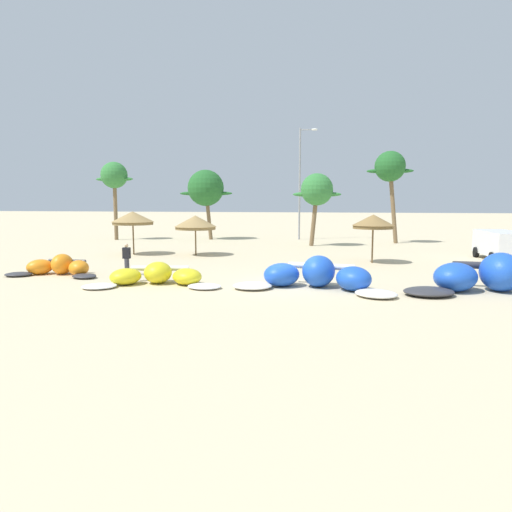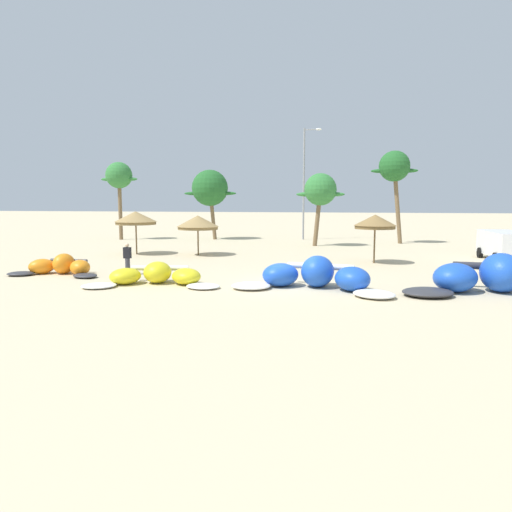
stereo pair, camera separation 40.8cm
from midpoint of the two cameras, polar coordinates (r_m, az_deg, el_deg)
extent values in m
plane|color=beige|center=(20.99, 3.94, -3.45)|extent=(260.00, 260.00, 0.00)
ellipsoid|color=#333338|center=(25.96, -26.69, -1.95)|extent=(1.57, 1.38, 0.21)
ellipsoid|color=orange|center=(26.10, -24.57, -1.17)|extent=(1.55, 1.64, 0.78)
ellipsoid|color=orange|center=(25.70, -22.27, -0.87)|extent=(0.99, 1.33, 1.05)
ellipsoid|color=orange|center=(24.93, -20.50, -1.33)|extent=(1.56, 1.64, 0.78)
ellipsoid|color=#333338|center=(24.01, -19.94, -2.29)|extent=(1.56, 1.36, 0.21)
cylinder|color=#333338|center=(26.08, -21.74, -0.54)|extent=(2.07, 0.21, 0.19)
cube|color=#333338|center=(25.60, -22.43, -0.91)|extent=(0.76, 0.48, 0.04)
ellipsoid|color=white|center=(21.04, -18.35, -3.49)|extent=(1.91, 1.82, 0.20)
ellipsoid|color=yellow|center=(21.58, -15.34, -2.42)|extent=(1.77, 1.88, 0.73)
ellipsoid|color=yellow|center=(21.54, -11.56, -1.99)|extent=(1.48, 1.67, 0.99)
ellipsoid|color=yellow|center=(20.95, -8.07, -2.51)|extent=(1.94, 1.94, 0.73)
ellipsoid|color=white|center=(19.97, -5.99, -3.72)|extent=(1.69, 1.50, 0.20)
cylinder|color=white|center=(22.02, -11.26, -1.47)|extent=(2.66, 0.68, 0.24)
cube|color=white|center=(21.40, -11.65, -2.05)|extent=(1.04, 0.69, 0.04)
ellipsoid|color=white|center=(19.72, -0.04, -3.70)|extent=(1.92, 1.71, 0.28)
ellipsoid|color=blue|center=(20.32, 3.62, -2.33)|extent=(2.19, 2.19, 1.02)
ellipsoid|color=blue|center=(20.30, 8.19, -1.89)|extent=(1.66, 1.88, 1.38)
ellipsoid|color=blue|center=(19.69, 12.42, -2.78)|extent=(2.01, 2.13, 1.02)
ellipsoid|color=white|center=(18.63, 15.02, -4.56)|extent=(2.16, 2.06, 0.28)
cylinder|color=white|center=(20.85, 8.53, -1.29)|extent=(3.01, 0.74, 0.27)
cube|color=white|center=(20.14, 8.09, -1.96)|extent=(1.17, 0.77, 0.04)
ellipsoid|color=#333338|center=(19.52, 21.04, -4.20)|extent=(2.39, 2.16, 0.32)
ellipsoid|color=blue|center=(20.80, 23.93, -2.45)|extent=(2.55, 2.61, 1.20)
ellipsoid|color=blue|center=(21.59, 28.57, -1.82)|extent=(1.79, 2.11, 1.61)
cylinder|color=#333338|center=(22.25, 28.17, -1.15)|extent=(3.53, 0.54, 0.32)
cube|color=#333338|center=(21.40, 28.70, -1.90)|extent=(1.32, 0.80, 0.04)
cylinder|color=brown|center=(33.44, -14.25, 2.17)|extent=(0.10, 0.10, 2.29)
cone|color=#9E7F4C|center=(33.35, -14.33, 4.76)|extent=(2.94, 2.94, 0.73)
cylinder|color=olive|center=(33.37, -14.31, 3.96)|extent=(2.79, 2.79, 0.20)
cylinder|color=brown|center=(32.06, -6.82, 1.86)|extent=(0.10, 0.10, 1.98)
cone|color=#9E7F4C|center=(31.97, -6.85, 4.32)|extent=(2.90, 2.90, 0.77)
cylinder|color=olive|center=(31.99, -6.84, 3.45)|extent=(2.75, 2.75, 0.20)
cylinder|color=brown|center=(28.66, 14.84, 1.39)|extent=(0.10, 0.10, 2.27)
cone|color=olive|center=(28.57, 14.93, 4.32)|extent=(2.51, 2.51, 0.66)
cylinder|color=brown|center=(28.59, 14.90, 3.46)|extent=(2.39, 2.39, 0.20)
cube|color=white|center=(32.76, 28.76, 1.35)|extent=(2.11, 4.95, 1.50)
cube|color=black|center=(34.01, 28.05, 2.01)|extent=(1.98, 1.28, 0.56)
cylinder|color=black|center=(33.96, 26.27, 0.38)|extent=(0.26, 0.69, 0.68)
cylinder|color=black|center=(34.59, 29.42, 0.31)|extent=(0.26, 0.69, 0.68)
cylinder|color=black|center=(31.08, 27.87, -0.24)|extent=(0.26, 0.69, 0.68)
cylinder|color=#383842|center=(24.25, -15.13, -1.27)|extent=(0.24, 0.24, 0.85)
cube|color=black|center=(24.17, -15.18, 0.39)|extent=(0.36, 0.22, 0.56)
sphere|color=beige|center=(24.13, -15.21, 1.31)|extent=(0.20, 0.20, 0.20)
cylinder|color=brown|center=(46.50, -16.22, 5.77)|extent=(0.38, 0.36, 6.18)
sphere|color=#337A38|center=(46.57, -16.35, 9.57)|extent=(2.51, 2.51, 2.51)
ellipsoid|color=#337A38|center=(47.01, -17.44, 9.04)|extent=(1.76, 0.50, 0.36)
ellipsoid|color=#337A38|center=(46.10, -15.22, 9.16)|extent=(1.76, 0.50, 0.36)
cylinder|color=brown|center=(45.15, -5.15, 5.23)|extent=(0.82, 0.36, 4.99)
sphere|color=#236028|center=(45.22, -5.46, 8.38)|extent=(3.49, 3.49, 3.49)
ellipsoid|color=#236028|center=(45.62, -7.16, 7.69)|extent=(2.45, 0.50, 0.36)
ellipsoid|color=#236028|center=(44.83, -3.73, 7.74)|extent=(2.45, 0.50, 0.36)
cylinder|color=brown|center=(38.68, 7.92, 4.69)|extent=(0.76, 0.36, 4.69)
sphere|color=#337A38|center=(38.66, 8.28, 8.15)|extent=(2.66, 2.66, 2.66)
ellipsoid|color=#337A38|center=(38.71, 6.68, 7.58)|extent=(1.86, 0.50, 0.36)
ellipsoid|color=#337A38|center=(38.61, 9.85, 7.53)|extent=(1.86, 0.50, 0.36)
cylinder|color=brown|center=(42.55, 17.34, 6.03)|extent=(1.07, 0.36, 6.74)
sphere|color=#236028|center=(42.61, 17.02, 10.58)|extent=(2.67, 2.67, 2.67)
ellipsoid|color=#236028|center=(42.49, 15.55, 10.10)|extent=(1.87, 0.50, 0.36)
ellipsoid|color=#236028|center=(42.71, 18.45, 9.98)|extent=(1.87, 0.50, 0.36)
cylinder|color=gray|center=(45.03, 6.19, 8.78)|extent=(0.18, 0.18, 10.60)
cylinder|color=gray|center=(45.45, 7.15, 15.28)|extent=(1.35, 0.10, 0.10)
ellipsoid|color=silver|center=(45.41, 8.03, 15.27)|extent=(0.56, 0.24, 0.20)
camera|label=1|loc=(0.20, -89.49, 0.06)|focal=32.33mm
camera|label=2|loc=(0.20, 90.51, -0.06)|focal=32.33mm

